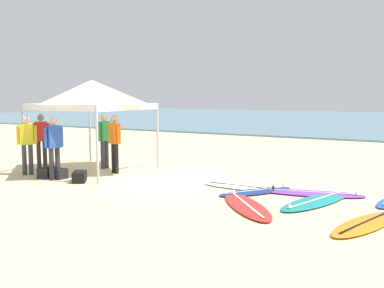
{
  "coord_description": "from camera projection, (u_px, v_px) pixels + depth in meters",
  "views": [
    {
      "loc": [
        6.29,
        -9.56,
        2.32
      ],
      "look_at": [
        0.48,
        0.71,
        1.0
      ],
      "focal_mm": 41.59,
      "sensor_mm": 36.0,
      "label": 1
    }
  ],
  "objects": [
    {
      "name": "ground_plane",
      "position": [
        163.0,
        184.0,
        11.6
      ],
      "size": [
        80.0,
        80.0,
        0.0
      ],
      "primitive_type": "plane",
      "color": "beige"
    },
    {
      "name": "sea",
      "position": [
        360.0,
        120.0,
        38.8
      ],
      "size": [
        80.0,
        36.0,
        0.1
      ],
      "primitive_type": "cube",
      "color": "#568499",
      "rests_on": "ground"
    },
    {
      "name": "canopy_tent",
      "position": [
        92.0,
        92.0,
        13.28
      ],
      "size": [
        2.93,
        2.93,
        2.75
      ],
      "color": "#B7B7BC",
      "rests_on": "ground"
    },
    {
      "name": "surfboard_teal",
      "position": [
        316.0,
        201.0,
        9.57
      ],
      "size": [
        1.35,
        2.61,
        0.19
      ],
      "color": "#19847F",
      "rests_on": "ground"
    },
    {
      "name": "surfboard_orange",
      "position": [
        365.0,
        224.0,
        7.89
      ],
      "size": [
        1.19,
        2.28,
        0.19
      ],
      "color": "orange",
      "rests_on": "ground"
    },
    {
      "name": "surfboard_white",
      "position": [
        241.0,
        187.0,
        11.01
      ],
      "size": [
        2.06,
        0.58,
        0.19
      ],
      "color": "white",
      "rests_on": "ground"
    },
    {
      "name": "surfboard_red",
      "position": [
        247.0,
        206.0,
        9.16
      ],
      "size": [
        2.07,
        2.3,
        0.19
      ],
      "color": "red",
      "rests_on": "ground"
    },
    {
      "name": "surfboard_purple",
      "position": [
        313.0,
        193.0,
        10.31
      ],
      "size": [
        2.44,
        1.15,
        0.19
      ],
      "color": "purple",
      "rests_on": "ground"
    },
    {
      "name": "surfboard_navy",
      "position": [
        256.0,
        191.0,
        10.5
      ],
      "size": [
        1.57,
        1.97,
        0.19
      ],
      "color": "navy",
      "rests_on": "ground"
    },
    {
      "name": "person_green",
      "position": [
        104.0,
        137.0,
        13.85
      ],
      "size": [
        0.23,
        0.55,
        1.71
      ],
      "color": "#383842",
      "rests_on": "ground"
    },
    {
      "name": "person_orange",
      "position": [
        115.0,
        140.0,
        13.04
      ],
      "size": [
        0.51,
        0.35,
        1.71
      ],
      "color": "black",
      "rests_on": "ground"
    },
    {
      "name": "person_blue",
      "position": [
        54.0,
        144.0,
        12.05
      ],
      "size": [
        0.31,
        0.53,
        1.71
      ],
      "color": "#2D2D33",
      "rests_on": "ground"
    },
    {
      "name": "person_red",
      "position": [
        41.0,
        138.0,
        13.77
      ],
      "size": [
        0.44,
        0.4,
        1.71
      ],
      "color": "#2D2D33",
      "rests_on": "ground"
    },
    {
      "name": "person_yellow",
      "position": [
        27.0,
        141.0,
        12.79
      ],
      "size": [
        0.4,
        0.44,
        1.71
      ],
      "color": "#383842",
      "rests_on": "ground"
    },
    {
      "name": "gear_bag_near_tent",
      "position": [
        47.0,
        172.0,
        12.51
      ],
      "size": [
        0.52,
        0.68,
        0.28
      ],
      "primitive_type": "cube",
      "rotation": [
        0.0,
        0.0,
        1.95
      ],
      "color": "#232328",
      "rests_on": "ground"
    },
    {
      "name": "gear_bag_by_pole",
      "position": [
        56.0,
        173.0,
        12.34
      ],
      "size": [
        0.62,
        0.35,
        0.28
      ],
      "primitive_type": "cube",
      "rotation": [
        0.0,
        0.0,
        3.09
      ],
      "color": "#232328",
      "rests_on": "ground"
    },
    {
      "name": "gear_bag_on_sand",
      "position": [
        80.0,
        177.0,
        11.83
      ],
      "size": [
        0.61,
        0.67,
        0.28
      ],
      "primitive_type": "cube",
      "rotation": [
        0.0,
        0.0,
        2.19
      ],
      "color": "black",
      "rests_on": "ground"
    }
  ]
}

